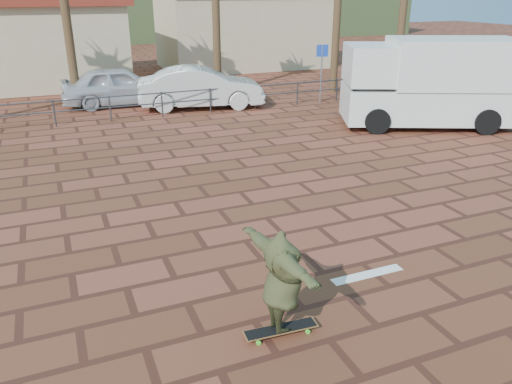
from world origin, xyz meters
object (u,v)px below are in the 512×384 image
car_silver (120,86)px  car_white (201,88)px  campervan (431,81)px  longboard (281,329)px  skateboarder (282,281)px

car_silver → car_white: size_ratio=0.94×
campervan → car_white: 9.21m
longboard → car_white: bearing=81.1°
skateboarder → campervan: 13.62m
skateboarder → car_white: car_white is taller
skateboarder → car_silver: 17.01m
campervan → car_silver: size_ratio=1.33×
car_white → car_silver: bearing=71.1°
longboard → car_white: (3.36, 15.11, 0.77)m
longboard → car_silver: (0.26, 17.00, 0.75)m
skateboarder → car_silver: size_ratio=0.40×
skateboarder → campervan: (10.20, 8.99, 0.74)m
skateboarder → campervan: size_ratio=0.30×
skateboarder → campervan: campervan is taller
campervan → car_white: (-6.84, 6.12, -0.79)m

